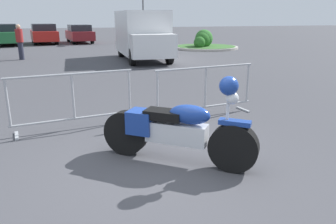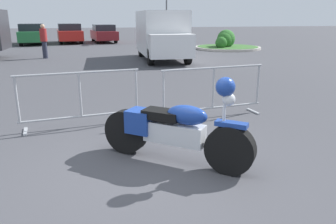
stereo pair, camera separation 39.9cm
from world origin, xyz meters
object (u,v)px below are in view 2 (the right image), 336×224
(pedestrian, at_px, (44,40))
(parked_car_maroon, at_px, (104,33))
(delivery_van, at_px, (162,34))
(parked_car_green, at_px, (32,34))
(motorcycle, at_px, (174,129))
(crowd_barrier_near, at_px, (80,99))
(crowd_barrier_far, at_px, (213,91))
(parked_car_red, at_px, (70,33))

(pedestrian, bearing_deg, parked_car_maroon, 61.90)
(delivery_van, bearing_deg, parked_car_green, -143.98)
(motorcycle, height_order, parked_car_maroon, parked_car_maroon)
(parked_car_green, bearing_deg, crowd_barrier_near, -175.37)
(crowd_barrier_near, distance_m, parked_car_maroon, 21.67)
(crowd_barrier_near, distance_m, crowd_barrier_far, 2.69)
(crowd_barrier_near, height_order, delivery_van, delivery_van)
(crowd_barrier_near, relative_size, delivery_van, 0.45)
(delivery_van, height_order, pedestrian, delivery_van)
(motorcycle, relative_size, delivery_van, 0.38)
(crowd_barrier_far, relative_size, pedestrian, 1.36)
(parked_car_green, bearing_deg, parked_car_red, -80.55)
(pedestrian, bearing_deg, crowd_barrier_near, -89.64)
(motorcycle, xyz_separation_m, parked_car_maroon, (0.08, 23.61, 0.21))
(delivery_van, xyz_separation_m, parked_car_red, (-4.95, 11.95, -0.48))
(crowd_barrier_near, xyz_separation_m, crowd_barrier_far, (2.69, 0.00, 0.00))
(pedestrian, bearing_deg, crowd_barrier_far, -77.30)
(parked_car_maroon, relative_size, pedestrian, 2.56)
(delivery_van, xyz_separation_m, parked_car_green, (-7.64, 11.21, -0.47))
(parked_car_green, relative_size, parked_car_red, 1.02)
(crowd_barrier_near, relative_size, parked_car_maroon, 0.53)
(crowd_barrier_near, xyz_separation_m, delivery_van, (3.68, 9.68, 0.69))
(crowd_barrier_far, xyz_separation_m, pedestrian, (-4.68, 11.49, 0.36))
(delivery_van, bearing_deg, crowd_barrier_far, -4.08)
(delivery_van, height_order, parked_car_green, delivery_van)
(parked_car_red, relative_size, parked_car_maroon, 1.06)
(crowd_barrier_near, xyz_separation_m, parked_car_green, (-3.96, 20.89, 0.22))
(crowd_barrier_far, distance_m, delivery_van, 9.76)
(crowd_barrier_far, relative_size, parked_car_green, 0.49)
(motorcycle, bearing_deg, delivery_van, 117.93)
(delivery_van, relative_size, parked_car_green, 1.08)
(crowd_barrier_near, bearing_deg, delivery_van, 69.19)
(motorcycle, relative_size, parked_car_green, 0.41)
(motorcycle, relative_size, pedestrian, 1.14)
(parked_car_red, bearing_deg, parked_car_green, 99.45)
(parked_car_maroon, distance_m, pedestrian, 10.69)
(crowd_barrier_near, distance_m, parked_car_green, 21.26)
(motorcycle, relative_size, parked_car_red, 0.42)
(crowd_barrier_far, distance_m, parked_car_red, 22.00)
(parked_car_red, xyz_separation_m, parked_car_maroon, (2.69, -0.02, -0.05))
(crowd_barrier_far, distance_m, parked_car_green, 21.92)
(motorcycle, distance_m, pedestrian, 13.90)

